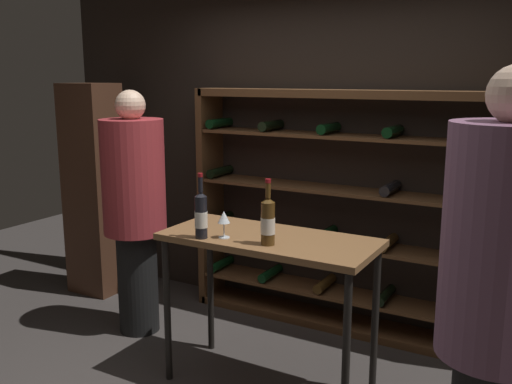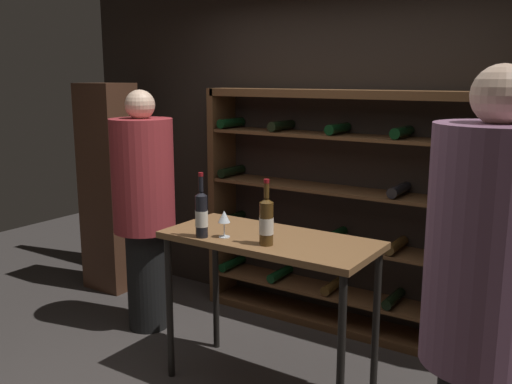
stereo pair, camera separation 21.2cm
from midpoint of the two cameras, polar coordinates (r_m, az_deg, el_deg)
name	(u,v)px [view 2 (the right image)]	position (r m, az deg, el deg)	size (l,w,h in m)	color
back_wall	(345,153)	(4.49, 10.25, 3.83)	(5.23, 0.10, 2.67)	black
wine_rack	(365,217)	(4.27, 12.32, -2.50)	(2.69, 0.32, 1.83)	brown
tasting_table	(269,255)	(3.44, 3.13, -6.34)	(1.30, 0.58, 0.98)	brown
person_guest_blue_shirt	(144,201)	(4.31, -9.82, -0.95)	(0.46, 0.46, 1.83)	black
person_guest_plum_blouse	(485,303)	(2.38, 24.40, -10.12)	(0.46, 0.46, 1.97)	black
display_cabinet	(110,188)	(5.27, -13.37, 0.40)	(0.44, 0.36, 1.87)	#4C2D1E
wine_bottle_red_label	(202,214)	(3.37, -3.69, -2.23)	(0.08, 0.08, 0.39)	black
wine_bottle_black_capsule	(266,221)	(3.21, 2.94, -2.96)	(0.08, 0.08, 0.38)	#4C3314
wine_glass_stemmed_left	(224,218)	(3.36, -1.41, -2.63)	(0.07, 0.07, 0.16)	silver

